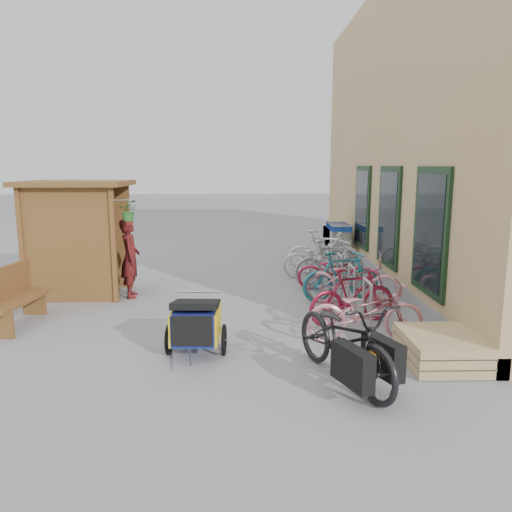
{
  "coord_description": "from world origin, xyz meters",
  "views": [
    {
      "loc": [
        0.29,
        -7.91,
        2.72
      ],
      "look_at": [
        0.5,
        1.5,
        1.0
      ],
      "focal_mm": 35.0,
      "sensor_mm": 36.0,
      "label": 1
    }
  ],
  "objects_px": {
    "shopping_carts": "(336,237)",
    "kiosk": "(73,222)",
    "bike_2": "(353,280)",
    "bike_5": "(330,262)",
    "bench": "(12,296)",
    "bike_0": "(365,312)",
    "bike_6": "(320,259)",
    "pallet_stack": "(441,349)",
    "bike_7": "(324,252)",
    "bike_3": "(341,276)",
    "child_trailer": "(196,322)",
    "person_kiosk": "(130,258)",
    "cargo_bike": "(346,340)",
    "bike_1": "(353,296)",
    "bike_4": "(335,271)"
  },
  "relations": [
    {
      "from": "pallet_stack",
      "to": "bike_5",
      "type": "xyz_separation_m",
      "value": [
        -0.76,
        4.66,
        0.32
      ]
    },
    {
      "from": "kiosk",
      "to": "shopping_carts",
      "type": "bearing_deg",
      "value": 34.35
    },
    {
      "from": "pallet_stack",
      "to": "person_kiosk",
      "type": "bearing_deg",
      "value": 144.08
    },
    {
      "from": "child_trailer",
      "to": "bike_1",
      "type": "bearing_deg",
      "value": 29.52
    },
    {
      "from": "shopping_carts",
      "to": "bike_6",
      "type": "height_order",
      "value": "shopping_carts"
    },
    {
      "from": "bike_5",
      "to": "bench",
      "type": "bearing_deg",
      "value": 100.24
    },
    {
      "from": "shopping_carts",
      "to": "kiosk",
      "type": "bearing_deg",
      "value": -145.65
    },
    {
      "from": "kiosk",
      "to": "bike_4",
      "type": "relative_size",
      "value": 1.53
    },
    {
      "from": "shopping_carts",
      "to": "bike_6",
      "type": "bearing_deg",
      "value": -107.31
    },
    {
      "from": "bike_0",
      "to": "bike_7",
      "type": "height_order",
      "value": "bike_7"
    },
    {
      "from": "person_kiosk",
      "to": "shopping_carts",
      "type": "bearing_deg",
      "value": -59.06
    },
    {
      "from": "shopping_carts",
      "to": "bike_0",
      "type": "bearing_deg",
      "value": -96.65
    },
    {
      "from": "person_kiosk",
      "to": "bike_2",
      "type": "xyz_separation_m",
      "value": [
        4.49,
        -0.71,
        -0.32
      ]
    },
    {
      "from": "bike_3",
      "to": "bike_7",
      "type": "distance_m",
      "value": 2.59
    },
    {
      "from": "child_trailer",
      "to": "bike_7",
      "type": "bearing_deg",
      "value": 65.48
    },
    {
      "from": "child_trailer",
      "to": "bike_7",
      "type": "distance_m",
      "value": 6.08
    },
    {
      "from": "pallet_stack",
      "to": "bike_7",
      "type": "relative_size",
      "value": 0.65
    },
    {
      "from": "kiosk",
      "to": "shopping_carts",
      "type": "xyz_separation_m",
      "value": [
        6.28,
        4.29,
        -0.93
      ]
    },
    {
      "from": "bike_3",
      "to": "bike_6",
      "type": "relative_size",
      "value": 0.92
    },
    {
      "from": "bike_1",
      "to": "child_trailer",
      "type": "bearing_deg",
      "value": 99.2
    },
    {
      "from": "child_trailer",
      "to": "shopping_carts",
      "type": "bearing_deg",
      "value": 67.98
    },
    {
      "from": "kiosk",
      "to": "bike_5",
      "type": "xyz_separation_m",
      "value": [
        5.52,
        0.79,
        -1.03
      ]
    },
    {
      "from": "kiosk",
      "to": "cargo_bike",
      "type": "xyz_separation_m",
      "value": [
        4.83,
        -4.44,
        -1.0
      ]
    },
    {
      "from": "bike_7",
      "to": "cargo_bike",
      "type": "bearing_deg",
      "value": -176.27
    },
    {
      "from": "child_trailer",
      "to": "bike_4",
      "type": "height_order",
      "value": "bike_4"
    },
    {
      "from": "bike_0",
      "to": "bike_6",
      "type": "bearing_deg",
      "value": -1.89
    },
    {
      "from": "person_kiosk",
      "to": "bike_4",
      "type": "distance_m",
      "value": 4.39
    },
    {
      "from": "shopping_carts",
      "to": "cargo_bike",
      "type": "height_order",
      "value": "cargo_bike"
    },
    {
      "from": "kiosk",
      "to": "bench",
      "type": "distance_m",
      "value": 2.34
    },
    {
      "from": "cargo_bike",
      "to": "bike_2",
      "type": "distance_m",
      "value": 3.65
    },
    {
      "from": "bike_3",
      "to": "bike_6",
      "type": "distance_m",
      "value": 2.05
    },
    {
      "from": "kiosk",
      "to": "bike_7",
      "type": "bearing_deg",
      "value": 19.94
    },
    {
      "from": "pallet_stack",
      "to": "bike_7",
      "type": "height_order",
      "value": "bike_7"
    },
    {
      "from": "bike_3",
      "to": "bike_4",
      "type": "bearing_deg",
      "value": -16.82
    },
    {
      "from": "kiosk",
      "to": "bike_0",
      "type": "distance_m",
      "value": 6.28
    },
    {
      "from": "bike_1",
      "to": "bike_3",
      "type": "height_order",
      "value": "bike_3"
    },
    {
      "from": "cargo_bike",
      "to": "bike_6",
      "type": "distance_m",
      "value": 5.94
    },
    {
      "from": "child_trailer",
      "to": "bike_1",
      "type": "xyz_separation_m",
      "value": [
        2.57,
        1.35,
        0.02
      ]
    },
    {
      "from": "bench",
      "to": "bike_0",
      "type": "distance_m",
      "value": 5.91
    },
    {
      "from": "bike_2",
      "to": "bike_5",
      "type": "xyz_separation_m",
      "value": [
        -0.16,
        1.68,
        0.03
      ]
    },
    {
      "from": "bike_4",
      "to": "bike_7",
      "type": "height_order",
      "value": "bike_7"
    },
    {
      "from": "bike_5",
      "to": "cargo_bike",
      "type": "bearing_deg",
      "value": 157.02
    },
    {
      "from": "person_kiosk",
      "to": "bike_7",
      "type": "distance_m",
      "value": 4.9
    },
    {
      "from": "child_trailer",
      "to": "bike_2",
      "type": "distance_m",
      "value": 3.8
    },
    {
      "from": "kiosk",
      "to": "bike_2",
      "type": "bearing_deg",
      "value": -8.98
    },
    {
      "from": "bike_4",
      "to": "bike_6",
      "type": "xyz_separation_m",
      "value": [
        -0.14,
        1.22,
        0.06
      ]
    },
    {
      "from": "child_trailer",
      "to": "person_kiosk",
      "type": "xyz_separation_m",
      "value": [
        -1.66,
        3.25,
        0.34
      ]
    },
    {
      "from": "bike_0",
      "to": "bike_2",
      "type": "relative_size",
      "value": 0.97
    },
    {
      "from": "bike_0",
      "to": "bike_7",
      "type": "bearing_deg",
      "value": -3.75
    },
    {
      "from": "kiosk",
      "to": "bike_5",
      "type": "relative_size",
      "value": 1.42
    }
  ]
}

